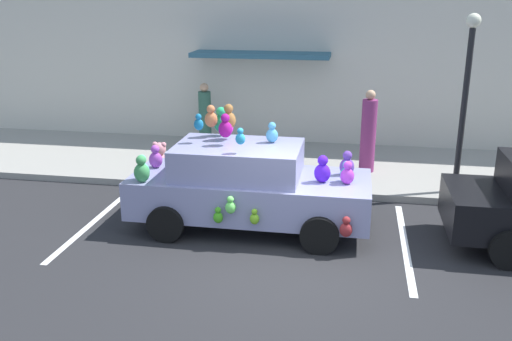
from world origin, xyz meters
TOP-DOWN VIEW (x-y plane):
  - ground_plane at (0.00, 0.00)m, footprint 60.00×60.00m
  - sidewalk at (0.00, 5.00)m, footprint 24.00×4.00m
  - storefront_building at (-0.02, 7.14)m, footprint 24.00×1.25m
  - parking_stripe_front at (1.84, 1.00)m, footprint 0.12×3.60m
  - parking_stripe_rear at (-3.82, 1.00)m, footprint 0.12×3.60m
  - plush_covered_car at (-0.95, 1.25)m, footprint 4.23×1.94m
  - teddy_bear_on_sidewalk at (-3.36, 3.44)m, footprint 0.41×0.34m
  - street_lamp_post at (3.01, 3.50)m, footprint 0.28×0.28m
  - pedestrian_near_shopfront at (1.21, 4.60)m, footprint 0.34×0.34m
  - pedestrian_walking_past at (-3.08, 6.28)m, footprint 0.33×0.33m

SIDE VIEW (x-z plane):
  - ground_plane at x=0.00m, z-range 0.00..0.00m
  - parking_stripe_front at x=1.84m, z-range 0.00..0.01m
  - parking_stripe_rear at x=-3.82m, z-range 0.00..0.01m
  - sidewalk at x=0.00m, z-range 0.00..0.15m
  - teddy_bear_on_sidewalk at x=-3.36m, z-range 0.12..0.90m
  - plush_covered_car at x=-0.95m, z-range -0.29..1.92m
  - pedestrian_walking_past at x=-3.08m, z-range 0.09..1.76m
  - pedestrian_near_shopfront at x=1.21m, z-range 0.09..1.97m
  - street_lamp_post at x=3.01m, z-range 0.58..4.15m
  - storefront_building at x=-0.02m, z-range -0.01..6.39m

